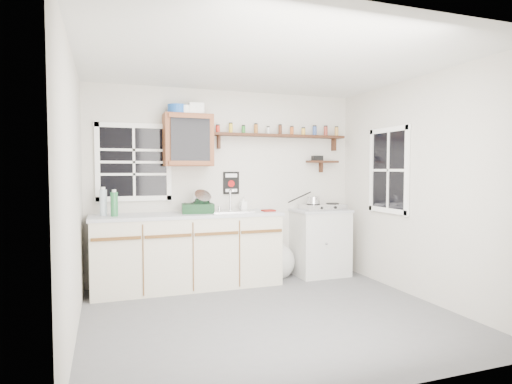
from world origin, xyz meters
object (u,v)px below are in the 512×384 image
(spice_shelf, at_px, (281,135))
(hotplate, at_px, (323,207))
(right_cabinet, at_px, (320,242))
(main_cabinet, at_px, (188,250))
(dish_rack, at_px, (199,205))
(upper_cabinet, at_px, (188,140))

(spice_shelf, xyz_separation_m, hotplate, (0.54, -0.21, -0.98))
(spice_shelf, relative_size, hotplate, 3.19)
(right_cabinet, distance_m, spice_shelf, 1.57)
(spice_shelf, bearing_deg, right_cabinet, -20.29)
(main_cabinet, height_order, spice_shelf, spice_shelf)
(right_cabinet, relative_size, dish_rack, 2.15)
(right_cabinet, distance_m, dish_rack, 1.79)
(right_cabinet, bearing_deg, main_cabinet, -179.21)
(upper_cabinet, xyz_separation_m, hotplate, (1.83, -0.14, -0.88))
(main_cabinet, relative_size, hotplate, 3.86)
(hotplate, bearing_deg, dish_rack, 178.42)
(right_cabinet, distance_m, upper_cabinet, 2.26)
(right_cabinet, bearing_deg, dish_rack, -179.44)
(dish_rack, xyz_separation_m, hotplate, (1.73, -0.00, -0.06))
(dish_rack, height_order, hotplate, dish_rack)
(dish_rack, bearing_deg, upper_cabinet, 135.12)
(main_cabinet, height_order, upper_cabinet, upper_cabinet)
(main_cabinet, distance_m, upper_cabinet, 1.37)
(upper_cabinet, relative_size, dish_rack, 1.54)
(upper_cabinet, relative_size, spice_shelf, 0.34)
(dish_rack, bearing_deg, spice_shelf, 17.42)
(main_cabinet, relative_size, right_cabinet, 2.54)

